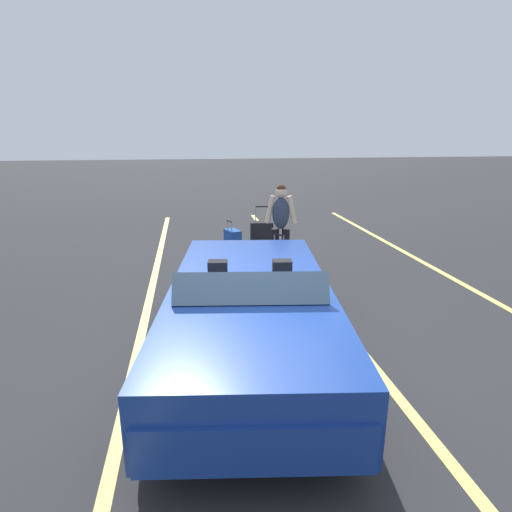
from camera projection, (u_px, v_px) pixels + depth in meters
ground_plane at (251, 360)px, 4.97m from camera, size 80.00×80.00×0.00m
lot_line_near at (134, 370)px, 4.77m from camera, size 18.00×0.12×0.01m
lot_line_mid at (361, 351)px, 5.17m from camera, size 18.00×0.12×0.01m
convertible_car at (251, 322)px, 4.60m from camera, size 4.33×2.27×1.24m
suitcase_large_black at (262, 239)px, 9.13m from camera, size 0.34×0.51×1.09m
suitcase_medium_bright at (233, 244)px, 8.90m from camera, size 0.45×0.36×0.83m
suitcase_small_carryon at (277, 266)px, 7.64m from camera, size 0.37×0.39×0.84m
traveler_person at (281, 223)px, 7.97m from camera, size 0.29×0.61×1.65m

